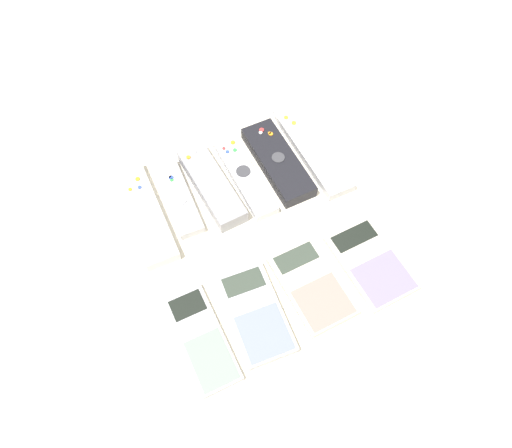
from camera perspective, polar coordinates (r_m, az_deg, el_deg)
name	(u,v)px	position (r m, az deg, el deg)	size (l,w,h in m)	color
ground_plane	(264,244)	(0.81, 0.92, -2.25)	(3.00, 3.00, 0.00)	beige
remote_0	(144,213)	(0.84, -12.66, 1.19)	(0.06, 0.20, 0.02)	silver
remote_1	(178,198)	(0.85, -8.89, 3.01)	(0.05, 0.16, 0.02)	#B7B7BC
remote_2	(212,185)	(0.85, -5.11, 4.44)	(0.06, 0.17, 0.03)	gray
remote_3	(244,175)	(0.87, -1.43, 5.67)	(0.05, 0.19, 0.02)	silver
remote_4	(278,162)	(0.88, 2.50, 7.13)	(0.06, 0.18, 0.03)	black
remote_5	(312,148)	(0.91, 6.37, 8.64)	(0.06, 0.22, 0.02)	#B7B7BC
calculator_0	(202,338)	(0.74, -6.22, -12.85)	(0.06, 0.16, 0.01)	#B2B2B7
calculator_1	(256,313)	(0.75, -0.06, -10.19)	(0.09, 0.15, 0.02)	#B2B2B7
calculator_2	(312,285)	(0.77, 6.37, -6.97)	(0.09, 0.15, 0.02)	beige
calculator_3	(371,262)	(0.80, 12.98, -4.31)	(0.10, 0.15, 0.01)	beige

